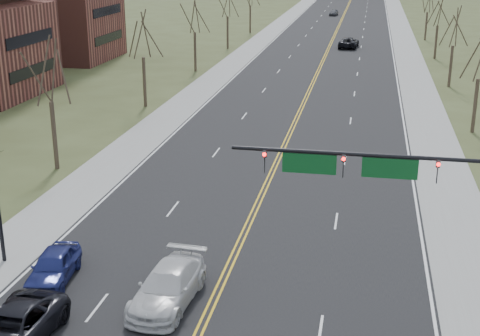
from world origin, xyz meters
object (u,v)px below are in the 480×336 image
at_px(car_far_sb, 334,12).
at_px(car_sb_inner_second, 168,286).
at_px(car_sb_outer_lead, 12,329).
at_px(car_far_nb, 349,42).
at_px(car_sb_outer_second, 53,266).
at_px(signal_mast, 388,179).

bearing_deg(car_far_sb, car_sb_inner_second, -83.13).
height_order(car_sb_outer_lead, car_far_sb, car_sb_outer_lead).
xyz_separation_m(car_far_nb, car_far_sb, (-5.27, 50.15, -0.13)).
xyz_separation_m(car_sb_inner_second, car_far_sb, (-0.25, 131.61, -0.14)).
xyz_separation_m(car_sb_outer_lead, car_far_sb, (4.92, 136.11, -0.10)).
height_order(car_far_nb, car_far_sb, car_far_nb).
relative_size(car_sb_outer_second, car_far_nb, 0.76).
relative_size(signal_mast, car_far_sb, 2.95).
distance_m(signal_mast, car_sb_outer_lead, 16.92).
relative_size(car_sb_outer_lead, car_far_nb, 0.96).
bearing_deg(signal_mast, car_sb_outer_second, -174.46).
height_order(car_sb_outer_lead, car_far_nb, car_far_nb).
bearing_deg(car_sb_outer_second, car_sb_outer_lead, -88.77).
distance_m(car_sb_inner_second, car_far_sb, 131.61).
distance_m(signal_mast, car_sb_outer_second, 16.30).
relative_size(car_sb_inner_second, car_far_sb, 1.40).
relative_size(car_sb_outer_second, car_far_sb, 1.09).
height_order(signal_mast, car_sb_outer_second, signal_mast).
bearing_deg(car_sb_outer_lead, car_sb_outer_second, 101.42).
relative_size(car_sb_outer_lead, car_far_sb, 1.39).
height_order(signal_mast, car_sb_inner_second, signal_mast).
xyz_separation_m(signal_mast, car_far_sb, (-9.67, 129.12, -5.05)).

